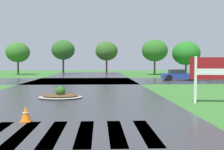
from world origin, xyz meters
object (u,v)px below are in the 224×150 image
estate_billboard (216,71)px  median_island (60,95)px  car_white_sedan (179,75)px  car_blue_compact (217,74)px  traffic_cone (26,114)px

estate_billboard → median_island: estate_billboard is taller
estate_billboard → median_island: (-7.92, 2.34, -1.45)m
car_white_sedan → car_blue_compact: 5.62m
median_island → car_white_sedan: car_white_sedan is taller
median_island → traffic_cone: (-0.32, -5.92, 0.13)m
estate_billboard → median_island: size_ratio=1.00×
car_white_sedan → car_blue_compact: size_ratio=1.03×
car_blue_compact → traffic_cone: bearing=-125.0°
car_white_sedan → traffic_cone: 22.99m
traffic_cone → estate_billboard: bearing=23.5°
car_white_sedan → median_island: bearing=-125.4°
estate_billboard → car_blue_compact: size_ratio=0.62×
median_island → car_blue_compact: (16.35, 16.09, 0.42)m
median_island → traffic_cone: bearing=-93.1°
estate_billboard → car_white_sedan: (3.21, 16.36, -1.04)m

